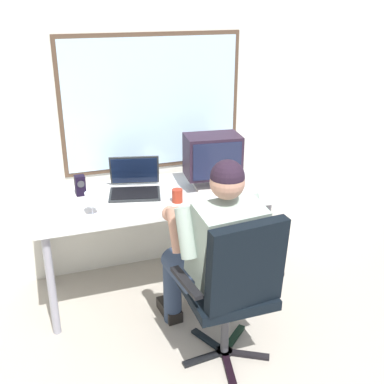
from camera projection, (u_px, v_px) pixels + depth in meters
wall_rear at (140, 86)px, 3.43m from camera, size 4.83×0.08×2.87m
desk at (153, 204)px, 3.33m from camera, size 1.62×0.73×0.75m
office_chair at (235, 283)px, 2.63m from camera, size 0.59×0.54×0.98m
person_seated at (215, 249)px, 2.80m from camera, size 0.56×0.78×1.24m
crt_monitor at (213, 157)px, 3.35m from camera, size 0.41×0.29×0.38m
laptop at (135, 183)px, 3.33m from camera, size 0.42×0.40×0.24m
wine_glass at (91, 200)px, 2.96m from camera, size 0.08×0.08×0.15m
desk_speaker at (80, 185)px, 3.27m from camera, size 0.07×0.07×0.14m
coffee_mug at (177, 196)px, 3.17m from camera, size 0.07×0.07×0.09m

